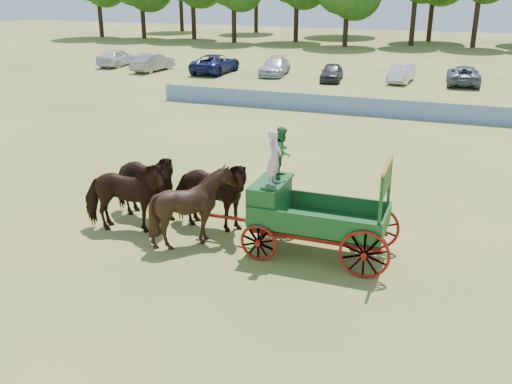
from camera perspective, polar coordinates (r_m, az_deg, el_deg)
The scene contains 8 objects.
ground at distance 17.81m, azimuth 2.84°, elevation -4.65°, with size 160.00×160.00×0.00m, color tan.
horse_lead_left at distance 18.26m, azimuth -12.99°, elevation -0.44°, with size 1.29×2.84×2.40m, color black.
horse_lead_right at distance 19.13m, azimuth -11.23°, elevation 0.66°, with size 1.29×2.84×2.40m, color black.
horse_wheel_left at distance 17.12m, azimuth -6.23°, elevation -1.44°, with size 1.94×2.18×2.40m, color black.
horse_wheel_right at distance 18.04m, azimuth -4.69°, elevation -0.23°, with size 1.29×2.84×2.40m, color black.
farm_dray at distance 16.44m, azimuth 3.92°, elevation -0.78°, with size 6.00×2.00×3.72m.
sponsor_banner at distance 34.62m, azimuth 10.44°, elevation 8.44°, with size 26.00×0.08×1.05m, color #1E56A6.
parked_cars at distance 47.27m, azimuth 7.46°, elevation 12.06°, with size 42.29×7.23×1.62m.
Camera 1 is at (4.78, -15.40, 7.56)m, focal length 40.00 mm.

